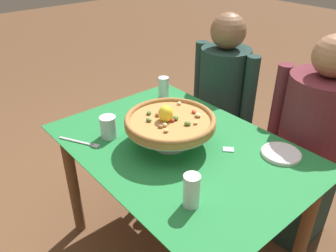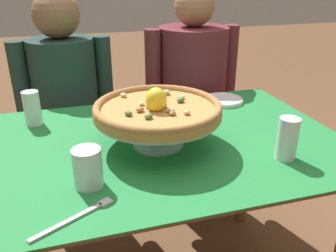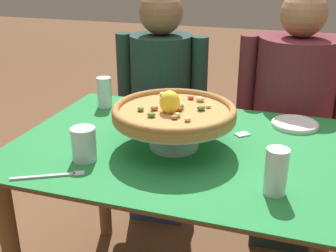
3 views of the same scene
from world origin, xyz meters
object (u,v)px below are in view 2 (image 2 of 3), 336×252
object	(u,v)px
water_glass_front_right	(287,141)
sugar_packet	(198,118)
diner_left	(70,122)
diner_right	(192,105)
water_glass_front_left	(88,170)
side_plate	(223,100)
water_glass_back_left	(33,111)
dinner_fork	(78,216)
pizza	(158,108)
pizza_stand	(158,122)

from	to	relation	value
water_glass_front_right	sugar_packet	distance (m)	0.40
sugar_packet	diner_left	xyz separation A→B (m)	(-0.49, 0.51, -0.17)
diner_left	diner_right	distance (m)	0.64
water_glass_front_left	diner_right	distance (m)	1.05
side_plate	diner_right	xyz separation A→B (m)	(-0.02, 0.34, -0.15)
side_plate	water_glass_back_left	bearing A→B (deg)	-178.20
dinner_fork	diner_left	size ratio (longest dim) A/B	0.17
pizza	diner_right	distance (m)	0.80
water_glass_front_right	dinner_fork	size ratio (longest dim) A/B	0.67
dinner_fork	sugar_packet	world-z (taller)	dinner_fork
pizza	sugar_packet	distance (m)	0.30
sugar_packet	diner_left	distance (m)	0.73
water_glass_back_left	diner_left	size ratio (longest dim) A/B	0.11
pizza_stand	water_glass_front_right	bearing A→B (deg)	-29.76
dinner_fork	diner_left	xyz separation A→B (m)	(-0.00, 1.00, -0.17)
water_glass_back_left	water_glass_front_left	size ratio (longest dim) A/B	1.19
side_plate	diner_left	distance (m)	0.78
pizza_stand	side_plate	distance (m)	0.50
sugar_packet	diner_right	size ratio (longest dim) A/B	0.04
side_plate	dinner_fork	bearing A→B (deg)	-136.35
water_glass_front_right	diner_right	size ratio (longest dim) A/B	0.11
diner_right	side_plate	bearing A→B (deg)	-86.53
diner_left	water_glass_front_left	bearing A→B (deg)	-87.34
pizza_stand	pizza	size ratio (longest dim) A/B	0.98
diner_right	dinner_fork	bearing A→B (deg)	-123.49
side_plate	dinner_fork	world-z (taller)	side_plate
diner_left	diner_right	world-z (taller)	diner_right
pizza_stand	water_glass_front_left	distance (m)	0.30
diner_left	sugar_packet	bearing A→B (deg)	-46.51
sugar_packet	diner_right	bearing A→B (deg)	72.14
water_glass_front_left	diner_left	xyz separation A→B (m)	(-0.04, 0.87, -0.21)
pizza_stand	water_glass_front_right	xyz separation A→B (m)	(0.35, -0.20, -0.02)
water_glass_back_left	sugar_packet	size ratio (longest dim) A/B	2.58
dinner_fork	water_glass_front_left	bearing A→B (deg)	73.66
sugar_packet	water_glass_front_left	bearing A→B (deg)	-141.70
water_glass_front_right	water_glass_front_left	distance (m)	0.59
pizza_stand	water_glass_front_left	bearing A→B (deg)	-143.00
water_glass_front_right	dinner_fork	bearing A→B (deg)	-169.98
water_glass_front_left	dinner_fork	bearing A→B (deg)	-106.34
water_glass_back_left	sugar_packet	world-z (taller)	water_glass_back_left
diner_right	sugar_packet	bearing A→B (deg)	-107.86
dinner_fork	sugar_packet	bearing A→B (deg)	44.90
pizza	water_glass_front_right	bearing A→B (deg)	-29.67
side_plate	diner_left	size ratio (longest dim) A/B	0.15
side_plate	dinner_fork	xyz separation A→B (m)	(-0.66, -0.63, -0.01)
pizza_stand	side_plate	world-z (taller)	pizza_stand
diner_right	pizza_stand	bearing A→B (deg)	-118.87
sugar_packet	water_glass_front_right	bearing A→B (deg)	-68.77
side_plate	diner_left	bearing A→B (deg)	151.23
side_plate	diner_right	bearing A→B (deg)	93.47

